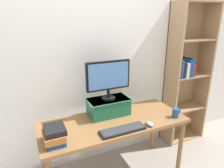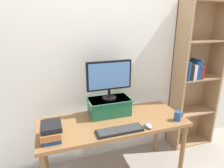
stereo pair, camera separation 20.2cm
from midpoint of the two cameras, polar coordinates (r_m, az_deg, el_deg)
The scene contains 9 objects.
back_wall at distance 2.34m, azimuth -6.97°, elevation 7.54°, with size 7.00×0.08×2.60m.
desk at distance 2.16m, azimuth -2.31°, elevation -12.26°, with size 1.53×0.63×0.71m.
bookshelf_unit at distance 2.93m, azimuth 18.59°, elevation 2.56°, with size 0.61×0.28×1.94m.
riser_box at distance 2.21m, azimuth -3.67°, elevation -6.39°, with size 0.47×0.26×0.19m.
computer_monitor at distance 2.09m, azimuth -3.84°, elevation 1.87°, with size 0.49×0.15×0.42m.
keyboard at distance 1.94m, azimuth 0.02°, elevation -13.06°, with size 0.45×0.14×0.02m.
computer_mouse at distance 2.04m, azimuth 7.83°, elevation -11.26°, with size 0.06×0.10×0.04m.
book_stack at distance 1.85m, azimuth -19.30°, elevation -13.68°, with size 0.18×0.23×0.15m.
coffee_mug at distance 2.25m, azimuth 15.33°, elevation -7.99°, with size 0.10×0.07×0.10m.
Camera 1 is at (-0.80, -1.68, 1.73)m, focal length 32.00 mm.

